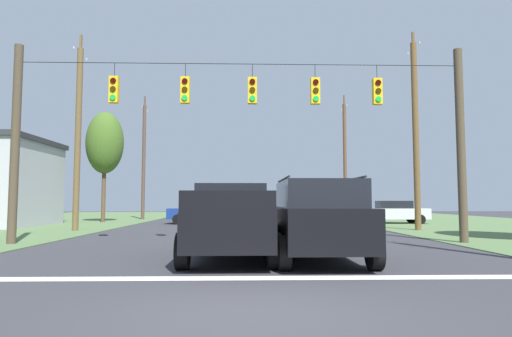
{
  "coord_description": "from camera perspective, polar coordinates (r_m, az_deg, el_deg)",
  "views": [
    {
      "loc": [
        -0.12,
        -6.05,
        1.48
      ],
      "look_at": [
        0.31,
        9.12,
        2.61
      ],
      "focal_mm": 30.94,
      "sensor_mm": 36.0,
      "label": 1
    }
  ],
  "objects": [
    {
      "name": "lane_dash_4",
      "position": [
        38.81,
        -1.44,
        -6.45
      ],
      "size": [
        2.5,
        0.15,
        0.01
      ],
      "primitive_type": "cube",
      "rotation": [
        0.0,
        0.0,
        1.57
      ],
      "color": "white",
      "rests_on": "ground"
    },
    {
      "name": "stop_bar_stripe",
      "position": [
        8.77,
        -0.82,
        -13.97
      ],
      "size": [
        13.36,
        0.45,
        0.01
      ],
      "primitive_type": "cube",
      "color": "white",
      "rests_on": "ground"
    },
    {
      "name": "utility_pole_mid_right",
      "position": [
        24.21,
        19.94,
        4.38
      ],
      "size": [
        0.31,
        1.66,
        10.34
      ],
      "color": "brown",
      "rests_on": "ground"
    },
    {
      "name": "lane_dash_3",
      "position": [
        36.53,
        -1.43,
        -6.59
      ],
      "size": [
        2.5,
        0.15,
        0.01
      ],
      "primitive_type": "cube",
      "rotation": [
        0.0,
        0.0,
        1.57
      ],
      "color": "white",
      "rests_on": "ground"
    },
    {
      "name": "suv_black",
      "position": [
        11.26,
        7.86,
        -6.37
      ],
      "size": [
        2.23,
        4.81,
        2.05
      ],
      "color": "black",
      "rests_on": "ground"
    },
    {
      "name": "lane_dash_1",
      "position": [
        22.43,
        -1.31,
        -8.04
      ],
      "size": [
        2.5,
        0.15,
        0.01
      ],
      "primitive_type": "cube",
      "rotation": [
        0.0,
        0.0,
        1.57
      ],
      "color": "white",
      "rests_on": "ground"
    },
    {
      "name": "distant_car_crossing_white",
      "position": [
        26.35,
        3.77,
        -5.77
      ],
      "size": [
        2.33,
        4.45,
        1.52
      ],
      "color": "silver",
      "rests_on": "ground"
    },
    {
      "name": "utility_pole_far_right",
      "position": [
        37.36,
        11.43,
        1.21
      ],
      "size": [
        0.29,
        1.94,
        10.38
      ],
      "color": "brown",
      "rests_on": "ground"
    },
    {
      "name": "distant_car_far_parked",
      "position": [
        29.63,
        -7.11,
        -5.58
      ],
      "size": [
        4.34,
        2.1,
        1.52
      ],
      "color": "navy",
      "rests_on": "ground"
    },
    {
      "name": "lane_dash_2",
      "position": [
        28.55,
        -1.38,
        -7.23
      ],
      "size": [
        2.5,
        0.15,
        0.01
      ],
      "primitive_type": "cube",
      "rotation": [
        0.0,
        0.0,
        1.57
      ],
      "color": "white",
      "rests_on": "ground"
    },
    {
      "name": "distant_car_oncoming",
      "position": [
        30.81,
        17.39,
        -5.36
      ],
      "size": [
        4.39,
        2.21,
        1.52
      ],
      "color": "silver",
      "rests_on": "ground"
    },
    {
      "name": "pickup_truck",
      "position": [
        11.68,
        -3.27,
        -6.78
      ],
      "size": [
        2.3,
        5.41,
        1.95
      ],
      "color": "black",
      "rests_on": "ground"
    },
    {
      "name": "utility_pole_mid_left",
      "position": [
        24.12,
        -22.02,
        4.02
      ],
      "size": [
        0.3,
        1.86,
        10.04
      ],
      "color": "brown",
      "rests_on": "ground"
    },
    {
      "name": "lane_dash_0",
      "position": [
        14.71,
        -1.15,
        -10.03
      ],
      "size": [
        2.5,
        0.15,
        0.01
      ],
      "primitive_type": "cube",
      "rotation": [
        0.0,
        0.0,
        1.57
      ],
      "color": "white",
      "rests_on": "ground"
    },
    {
      "name": "tree_roadside_far_right",
      "position": [
        33.2,
        -18.96,
        3.1
      ],
      "size": [
        2.61,
        2.61,
        7.85
      ],
      "color": "brown",
      "rests_on": "ground"
    },
    {
      "name": "overhead_signal_span",
      "position": [
        15.73,
        -1.68,
        4.89
      ],
      "size": [
        16.11,
        0.31,
        7.04
      ],
      "color": "#4D3F2F",
      "rests_on": "ground"
    },
    {
      "name": "utility_pole_far_left",
      "position": [
        37.45,
        -14.32,
        1.13
      ],
      "size": [
        0.28,
        1.95,
        10.21
      ],
      "color": "brown",
      "rests_on": "ground"
    },
    {
      "name": "ground_plane",
      "position": [
        6.23,
        -0.48,
        -18.02
      ],
      "size": [
        120.0,
        120.0,
        0.0
      ],
      "primitive_type": "plane",
      "color": "#333338"
    }
  ]
}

